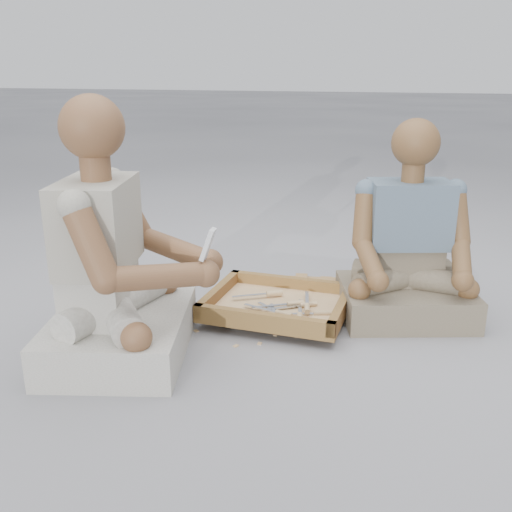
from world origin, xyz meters
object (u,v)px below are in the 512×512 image
at_px(tool_tray, 278,305).
at_px(companion, 408,254).
at_px(craftsman, 115,273).
at_px(carved_panel, 341,296).

relative_size(tool_tray, companion, 0.71).
bearing_deg(craftsman, companion, 109.14).
relative_size(craftsman, companion, 1.13).
height_order(carved_panel, craftsman, craftsman).
bearing_deg(companion, craftsman, 16.25).
distance_m(carved_panel, companion, 0.39).
distance_m(carved_panel, tool_tray, 0.36).
bearing_deg(carved_panel, companion, -14.76).
height_order(tool_tray, craftsman, craftsman).
relative_size(carved_panel, craftsman, 0.62).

